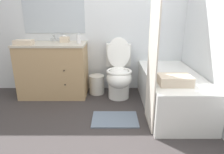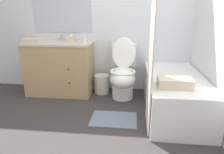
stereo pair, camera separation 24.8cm
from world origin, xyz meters
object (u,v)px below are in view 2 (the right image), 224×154
at_px(hand_towel_folded, 32,41).
at_px(bath_mat, 114,119).
at_px(wastebasket, 102,84).
at_px(tissue_box, 71,39).
at_px(soap_dispenser, 84,38).
at_px(sink_faucet, 62,38).
at_px(bathtub, 174,93).
at_px(bath_towel_folded, 175,82).
at_px(vanity_cabinet, 60,67).
at_px(toilet, 123,74).

bearing_deg(hand_towel_folded, bath_mat, -27.12).
height_order(wastebasket, tissue_box, tissue_box).
distance_m(tissue_box, soap_dispenser, 0.27).
relative_size(sink_faucet, tissue_box, 1.09).
relative_size(tissue_box, hand_towel_folded, 0.51).
height_order(bathtub, wastebasket, bathtub).
relative_size(tissue_box, bath_towel_folded, 0.36).
bearing_deg(vanity_cabinet, bath_towel_folded, -28.41).
height_order(bathtub, bath_towel_folded, bath_towel_folded).
bearing_deg(bath_towel_folded, wastebasket, 136.11).
xyz_separation_m(sink_faucet, wastebasket, (0.66, -0.15, -0.71)).
xyz_separation_m(sink_faucet, bath_towel_folded, (1.61, -1.06, -0.32)).
bearing_deg(wastebasket, soap_dispenser, -164.75).
bearing_deg(sink_faucet, soap_dispenser, -27.68).
distance_m(toilet, wastebasket, 0.43).
distance_m(sink_faucet, bathtub, 1.93).
bearing_deg(hand_towel_folded, bath_towel_folded, -20.22).
height_order(bathtub, bath_mat, bathtub).
relative_size(bathtub, bath_towel_folded, 4.08).
relative_size(vanity_cabinet, wastebasket, 3.41).
distance_m(vanity_cabinet, wastebasket, 0.71).
height_order(toilet, bathtub, toilet).
distance_m(bathtub, tissue_box, 1.74).
relative_size(toilet, tissue_box, 6.90).
bearing_deg(bath_towel_folded, vanity_cabinet, 151.59).
height_order(toilet, hand_towel_folded, toilet).
xyz_separation_m(toilet, soap_dispenser, (-0.60, 0.06, 0.52)).
xyz_separation_m(wastebasket, soap_dispenser, (-0.25, -0.07, 0.74)).
bearing_deg(wastebasket, tissue_box, 173.42).
distance_m(toilet, tissue_box, 0.99).
relative_size(soap_dispenser, bath_towel_folded, 0.43).
height_order(sink_faucet, hand_towel_folded, sink_faucet).
distance_m(sink_faucet, toilet, 1.16).
height_order(bathtub, hand_towel_folded, hand_towel_folded).
xyz_separation_m(vanity_cabinet, bath_towel_folded, (1.61, -0.87, 0.12)).
bearing_deg(bath_towel_folded, bath_mat, 174.79).
relative_size(bathtub, tissue_box, 11.24).
bearing_deg(bath_mat, wastebasket, 108.31).
bearing_deg(hand_towel_folded, sink_faucet, 44.96).
relative_size(hand_towel_folded, bath_towel_folded, 0.71).
height_order(sink_faucet, tissue_box, sink_faucet).
relative_size(hand_towel_folded, bath_mat, 0.45).
bearing_deg(vanity_cabinet, bath_mat, -40.68).
height_order(tissue_box, soap_dispenser, soap_dispenser).
xyz_separation_m(sink_faucet, tissue_box, (0.18, -0.09, 0.01)).
bearing_deg(wastebasket, bath_mat, -71.69).
bearing_deg(wastebasket, hand_towel_folded, -169.06).
height_order(soap_dispenser, bath_mat, soap_dispenser).
height_order(sink_faucet, bathtub, sink_faucet).
height_order(soap_dispenser, hand_towel_folded, soap_dispenser).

